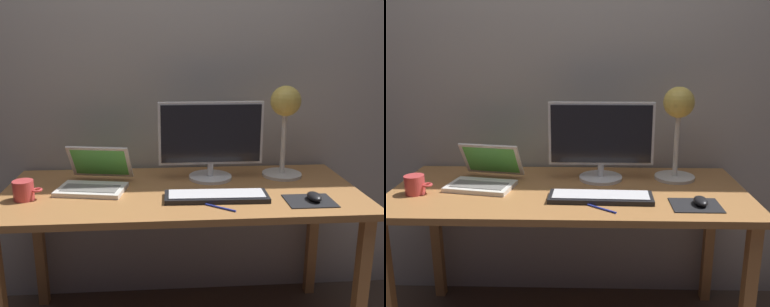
% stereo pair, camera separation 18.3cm
% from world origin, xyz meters
% --- Properties ---
extents(back_wall, '(4.80, 0.06, 2.60)m').
position_xyz_m(back_wall, '(0.00, 0.40, 1.30)').
color(back_wall, '#A8A099').
rests_on(back_wall, ground).
extents(desk, '(1.60, 0.70, 0.74)m').
position_xyz_m(desk, '(0.00, 0.00, 0.66)').
color(desk, '#A8703D').
rests_on(desk, ground).
extents(monitor, '(0.50, 0.21, 0.38)m').
position_xyz_m(monitor, '(0.15, 0.15, 0.94)').
color(monitor, silver).
rests_on(monitor, desk).
extents(keyboard_main, '(0.44, 0.15, 0.03)m').
position_xyz_m(keyboard_main, '(0.14, -0.13, 0.75)').
color(keyboard_main, black).
rests_on(keyboard_main, desk).
extents(laptop, '(0.34, 0.33, 0.18)m').
position_xyz_m(laptop, '(-0.39, 0.06, 0.79)').
color(laptop, silver).
rests_on(laptop, desk).
extents(desk_lamp, '(0.19, 0.19, 0.45)m').
position_xyz_m(desk_lamp, '(0.51, 0.17, 1.05)').
color(desk_lamp, beige).
rests_on(desk_lamp, desk).
extents(mousepad, '(0.20, 0.16, 0.00)m').
position_xyz_m(mousepad, '(0.53, -0.19, 0.74)').
color(mousepad, black).
rests_on(mousepad, desk).
extents(mouse, '(0.06, 0.10, 0.03)m').
position_xyz_m(mouse, '(0.55, -0.19, 0.76)').
color(mouse, black).
rests_on(mouse, mousepad).
extents(coffee_mug, '(0.12, 0.09, 0.08)m').
position_xyz_m(coffee_mug, '(-0.67, -0.08, 0.78)').
color(coffee_mug, '#CC3F3F').
rests_on(coffee_mug, desk).
extents(pen, '(0.12, 0.09, 0.01)m').
position_xyz_m(pen, '(0.14, -0.24, 0.74)').
color(pen, '#2633A5').
rests_on(pen, desk).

